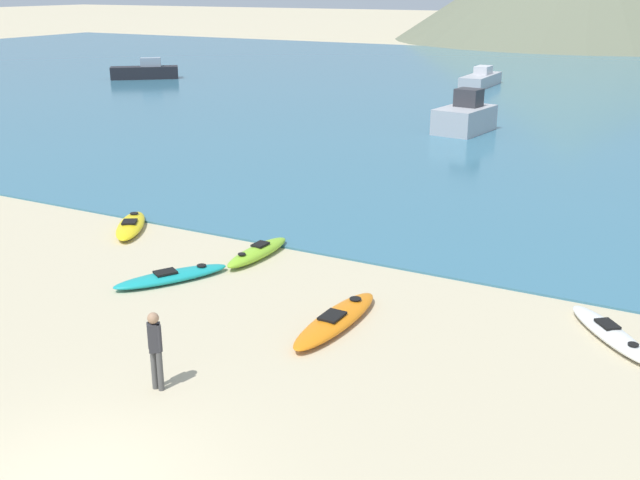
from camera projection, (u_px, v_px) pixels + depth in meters
bay_water at (595, 98)px, 49.11m from camera, size 160.00×70.00×0.06m
kayak_on_sand_0 at (131, 226)px, 22.77m from camera, size 2.15×2.75×0.34m
kayak_on_sand_1 at (336, 320)px, 16.41m from camera, size 0.86×3.39×0.34m
kayak_on_sand_2 at (258, 252)px, 20.47m from camera, size 0.68×2.68×0.38m
kayak_on_sand_3 at (610, 333)px, 15.80m from camera, size 2.33×2.62×0.31m
kayak_on_sand_4 at (171, 276)px, 18.88m from camera, size 2.12×2.93×0.30m
person_near_foreground at (155, 346)px, 13.61m from camera, size 0.31×0.27×1.55m
moored_boat_0 at (481, 79)px, 54.27m from camera, size 1.67×5.29×1.39m
moored_boat_1 at (465, 117)px, 37.35m from camera, size 2.45×3.67×2.12m
moored_boat_2 at (145, 71)px, 58.38m from camera, size 4.87×4.31×1.60m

